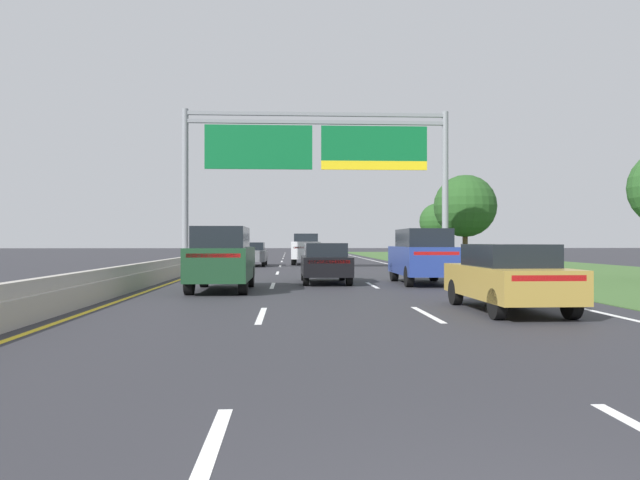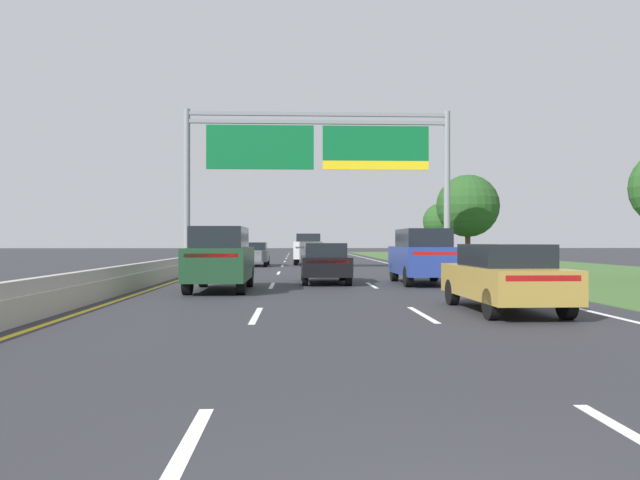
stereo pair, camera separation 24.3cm
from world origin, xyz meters
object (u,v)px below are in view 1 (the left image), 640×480
Objects in this scene: pickup_truck_white at (306,249)px; roadside_tree_far at (438,221)px; car_black_centre_lane_sedan at (325,262)px; roadside_tree_mid at (465,206)px; car_blue_right_lane_suv at (422,255)px; car_grey_left_lane_sedan at (252,254)px; overhead_sign_gantry at (317,156)px; car_gold_right_lane_sedan at (508,276)px; car_darkgreen_left_lane_suv at (222,258)px.

pickup_truck_white is 19.38m from roadside_tree_far.
roadside_tree_mid reaches higher than car_black_centre_lane_sedan.
car_blue_right_lane_suv is 1.07× the size of car_grey_left_lane_sedan.
overhead_sign_gantry is 3.20× the size of car_blue_right_lane_suv.
car_blue_right_lane_suv is 19.08m from car_grey_left_lane_sedan.
car_gold_right_lane_sedan and car_black_centre_lane_sedan have the same top height.
pickup_truck_white is 1.23× the size of car_gold_right_lane_sedan.
overhead_sign_gantry is 2.42× the size of roadside_tree_mid.
car_black_centre_lane_sedan is at bearing -110.76° from roadside_tree_far.
car_black_centre_lane_sedan is at bearing -166.88° from car_grey_left_lane_sedan.
car_blue_right_lane_suv is 1.06× the size of car_gold_right_lane_sedan.
roadside_tree_mid is at bearing -97.48° from roadside_tree_far.
car_darkgreen_left_lane_suv reaches higher than car_black_centre_lane_sedan.
overhead_sign_gantry is 26.99m from roadside_tree_far.
car_darkgreen_left_lane_suv is at bearing 173.26° from pickup_truck_white.
car_gold_right_lane_sedan is 1.00× the size of car_black_centre_lane_sedan.
car_darkgreen_left_lane_suv is 1.07× the size of car_black_centre_lane_sedan.
roadside_tree_far is at bearing -23.70° from car_darkgreen_left_lane_suv.
pickup_truck_white is 11.57m from roadside_tree_mid.
pickup_truck_white is 20.89m from car_blue_right_lane_suv.
car_black_centre_lane_sedan is at bearing -121.66° from roadside_tree_mid.
overhead_sign_gantry is 3.42× the size of car_black_centre_lane_sedan.
roadside_tree_mid is at bearing 33.70° from overhead_sign_gantry.
roadside_tree_mid is 16.74m from roadside_tree_far.
overhead_sign_gantry reaches higher than car_black_centre_lane_sedan.
overhead_sign_gantry reaches higher than car_darkgreen_left_lane_suv.
pickup_truck_white reaches higher than car_grey_left_lane_sedan.
car_blue_right_lane_suv and car_darkgreen_left_lane_suv have the same top height.
car_black_centre_lane_sedan is (-3.70, 9.87, 0.00)m from car_gold_right_lane_sedan.
car_gold_right_lane_sedan is (3.57, -20.14, -5.65)m from overhead_sign_gantry.
car_black_centre_lane_sedan is 0.83× the size of roadside_tree_far.
overhead_sign_gantry reaches higher than car_grey_left_lane_sedan.
car_black_centre_lane_sedan is at bearing 19.70° from car_gold_right_lane_sedan.
overhead_sign_gantry is 12.90m from roadside_tree_mid.
roadside_tree_mid is (10.55, 7.04, -2.40)m from overhead_sign_gantry.
pickup_truck_white reaches higher than car_darkgreen_left_lane_suv.
car_gold_right_lane_sedan is 44.79m from roadside_tree_far.
roadside_tree_far reaches higher than car_darkgreen_left_lane_suv.
overhead_sign_gantry is at bearing -146.30° from roadside_tree_mid.
car_gold_right_lane_sedan is at bearing -130.55° from car_darkgreen_left_lane_suv.
car_gold_right_lane_sedan is at bearing -101.81° from roadside_tree_far.
car_blue_right_lane_suv is at bearing -104.80° from roadside_tree_far.
car_gold_right_lane_sedan is (7.57, -26.67, 0.00)m from car_grey_left_lane_sedan.
overhead_sign_gantry reaches higher than car_blue_right_lane_suv.
car_darkgreen_left_lane_suv is at bearing -113.75° from roadside_tree_far.
car_grey_left_lane_sedan is (-4.00, 6.53, -5.65)m from overhead_sign_gantry.
roadside_tree_far is at bearing -12.66° from car_gold_right_lane_sedan.
car_grey_left_lane_sedan is 0.71× the size of roadside_tree_mid.
overhead_sign_gantry is at bearing 18.40° from car_blue_right_lane_suv.
car_blue_right_lane_suv reaches higher than car_grey_left_lane_sedan.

